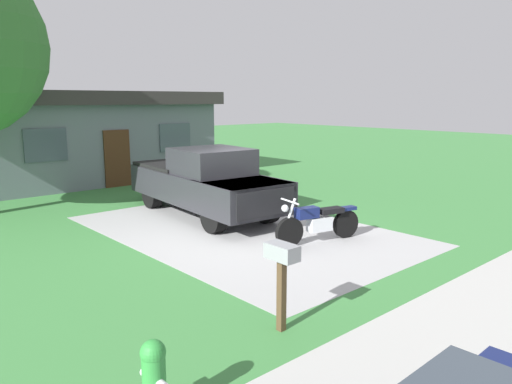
{
  "coord_description": "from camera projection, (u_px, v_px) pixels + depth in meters",
  "views": [
    {
      "loc": [
        -7.54,
        -8.96,
        3.2
      ],
      "look_at": [
        0.5,
        0.06,
        0.9
      ],
      "focal_mm": 34.27,
      "sensor_mm": 36.0,
      "label": 1
    }
  ],
  "objects": [
    {
      "name": "fire_hydrant",
      "position": [
        154.0,
        381.0,
        4.87
      ],
      "size": [
        0.32,
        0.4,
        0.87
      ],
      "color": "#2D8C38",
      "rests_on": "ground"
    },
    {
      "name": "ground_plane",
      "position": [
        243.0,
        230.0,
        12.1
      ],
      "size": [
        80.0,
        80.0,
        0.0
      ],
      "primitive_type": "plane",
      "color": "#3E823F"
    },
    {
      "name": "driveway_pad",
      "position": [
        243.0,
        230.0,
        12.1
      ],
      "size": [
        5.51,
        8.43,
        0.01
      ],
      "primitive_type": "cube",
      "color": "#ABABAB",
      "rests_on": "ground"
    },
    {
      "name": "motorcycle",
      "position": [
        318.0,
        222.0,
        11.03
      ],
      "size": [
        2.18,
        0.86,
        1.09
      ],
      "color": "black",
      "rests_on": "ground"
    },
    {
      "name": "neighbor_house",
      "position": [
        88.0,
        135.0,
        19.72
      ],
      "size": [
        9.6,
        5.6,
        3.5
      ],
      "color": "slate",
      "rests_on": "ground"
    },
    {
      "name": "mailbox",
      "position": [
        282.0,
        264.0,
        6.69
      ],
      "size": [
        0.26,
        0.48,
        1.26
      ],
      "color": "#4C3823",
      "rests_on": "ground"
    },
    {
      "name": "sidewalk_strip",
      "position": [
        488.0,
        305.0,
        7.7
      ],
      "size": [
        36.0,
        1.8,
        0.01
      ],
      "primitive_type": "cube",
      "color": "#B4B4AF",
      "rests_on": "ground"
    },
    {
      "name": "pickup_truck",
      "position": [
        204.0,
        181.0,
        13.65
      ],
      "size": [
        2.49,
        5.77,
        1.9
      ],
      "color": "black",
      "rests_on": "ground"
    }
  ]
}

